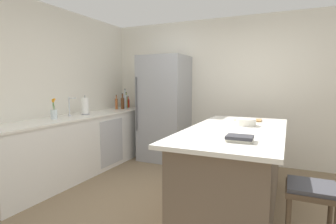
{
  "coord_description": "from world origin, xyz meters",
  "views": [
    {
      "loc": [
        0.9,
        -2.64,
        1.44
      ],
      "look_at": [
        -0.77,
        1.0,
        1.0
      ],
      "focal_mm": 28.38,
      "sensor_mm": 36.0,
      "label": 1
    }
  ],
  "objects_px": {
    "cutting_board": "(248,120)",
    "sink_faucet": "(70,106)",
    "kitchen_island": "(235,167)",
    "flower_vase": "(54,113)",
    "refrigerator": "(164,108)",
    "cookbook_stack": "(240,138)",
    "bar_stool": "(311,201)",
    "mixing_bowl": "(246,122)",
    "olive_oil_bottle": "(126,102)",
    "paper_towel_roll": "(85,106)",
    "vinegar_bottle": "(116,104)",
    "syrup_bottle": "(123,103)",
    "soda_bottle": "(125,101)",
    "hot_sauce_bottle": "(128,103)"
  },
  "relations": [
    {
      "from": "cutting_board",
      "to": "refrigerator",
      "type": "bearing_deg",
      "value": 157.61
    },
    {
      "from": "kitchen_island",
      "to": "vinegar_bottle",
      "type": "bearing_deg",
      "value": 154.14
    },
    {
      "from": "sink_faucet",
      "to": "kitchen_island",
      "type": "bearing_deg",
      "value": 0.09
    },
    {
      "from": "syrup_bottle",
      "to": "kitchen_island",
      "type": "bearing_deg",
      "value": -28.18
    },
    {
      "from": "paper_towel_roll",
      "to": "vinegar_bottle",
      "type": "relative_size",
      "value": 1.1
    },
    {
      "from": "mixing_bowl",
      "to": "olive_oil_bottle",
      "type": "bearing_deg",
      "value": 154.59
    },
    {
      "from": "syrup_bottle",
      "to": "cookbook_stack",
      "type": "xyz_separation_m",
      "value": [
        2.58,
        -1.96,
        -0.1
      ]
    },
    {
      "from": "olive_oil_bottle",
      "to": "soda_bottle",
      "type": "bearing_deg",
      "value": -65.73
    },
    {
      "from": "refrigerator",
      "to": "mixing_bowl",
      "type": "distance_m",
      "value": 2.0
    },
    {
      "from": "bar_stool",
      "to": "sink_faucet",
      "type": "xyz_separation_m",
      "value": [
        -3.22,
        0.85,
        0.53
      ]
    },
    {
      "from": "refrigerator",
      "to": "cookbook_stack",
      "type": "relative_size",
      "value": 8.16
    },
    {
      "from": "kitchen_island",
      "to": "sink_faucet",
      "type": "relative_size",
      "value": 7.42
    },
    {
      "from": "bar_stool",
      "to": "refrigerator",
      "type": "bearing_deg",
      "value": 135.34
    },
    {
      "from": "vinegar_bottle",
      "to": "mixing_bowl",
      "type": "relative_size",
      "value": 1.15
    },
    {
      "from": "syrup_bottle",
      "to": "vinegar_bottle",
      "type": "relative_size",
      "value": 1.09
    },
    {
      "from": "bar_stool",
      "to": "mixing_bowl",
      "type": "bearing_deg",
      "value": 119.87
    },
    {
      "from": "cookbook_stack",
      "to": "olive_oil_bottle",
      "type": "bearing_deg",
      "value": 140.67
    },
    {
      "from": "refrigerator",
      "to": "bar_stool",
      "type": "relative_size",
      "value": 2.84
    },
    {
      "from": "syrup_bottle",
      "to": "olive_oil_bottle",
      "type": "bearing_deg",
      "value": 104.45
    },
    {
      "from": "cookbook_stack",
      "to": "cutting_board",
      "type": "xyz_separation_m",
      "value": [
        -0.12,
        1.41,
        -0.02
      ]
    },
    {
      "from": "sink_faucet",
      "to": "mixing_bowl",
      "type": "bearing_deg",
      "value": 6.65
    },
    {
      "from": "olive_oil_bottle",
      "to": "hot_sauce_bottle",
      "type": "bearing_deg",
      "value": 93.82
    },
    {
      "from": "bar_stool",
      "to": "mixing_bowl",
      "type": "height_order",
      "value": "mixing_bowl"
    },
    {
      "from": "paper_towel_roll",
      "to": "syrup_bottle",
      "type": "height_order",
      "value": "paper_towel_roll"
    },
    {
      "from": "refrigerator",
      "to": "olive_oil_bottle",
      "type": "height_order",
      "value": "refrigerator"
    },
    {
      "from": "paper_towel_roll",
      "to": "soda_bottle",
      "type": "distance_m",
      "value": 1.11
    },
    {
      "from": "refrigerator",
      "to": "cookbook_stack",
      "type": "distance_m",
      "value": 2.7
    },
    {
      "from": "sink_faucet",
      "to": "cutting_board",
      "type": "distance_m",
      "value": 2.65
    },
    {
      "from": "vinegar_bottle",
      "to": "kitchen_island",
      "type": "bearing_deg",
      "value": -25.86
    },
    {
      "from": "paper_towel_roll",
      "to": "hot_sauce_bottle",
      "type": "relative_size",
      "value": 1.33
    },
    {
      "from": "hot_sauce_bottle",
      "to": "cookbook_stack",
      "type": "height_order",
      "value": "hot_sauce_bottle"
    },
    {
      "from": "sink_faucet",
      "to": "cookbook_stack",
      "type": "distance_m",
      "value": 2.73
    },
    {
      "from": "sink_faucet",
      "to": "cookbook_stack",
      "type": "bearing_deg",
      "value": -13.77
    },
    {
      "from": "kitchen_island",
      "to": "flower_vase",
      "type": "height_order",
      "value": "flower_vase"
    },
    {
      "from": "paper_towel_roll",
      "to": "olive_oil_bottle",
      "type": "bearing_deg",
      "value": 90.81
    },
    {
      "from": "refrigerator",
      "to": "mixing_bowl",
      "type": "height_order",
      "value": "refrigerator"
    },
    {
      "from": "paper_towel_roll",
      "to": "cutting_board",
      "type": "bearing_deg",
      "value": 10.63
    },
    {
      "from": "refrigerator",
      "to": "syrup_bottle",
      "type": "distance_m",
      "value": 0.86
    },
    {
      "from": "bar_stool",
      "to": "cookbook_stack",
      "type": "bearing_deg",
      "value": 160.8
    },
    {
      "from": "cutting_board",
      "to": "sink_faucet",
      "type": "bearing_deg",
      "value": -163.22
    },
    {
      "from": "bar_stool",
      "to": "sink_faucet",
      "type": "distance_m",
      "value": 3.37
    },
    {
      "from": "kitchen_island",
      "to": "refrigerator",
      "type": "bearing_deg",
      "value": 137.95
    },
    {
      "from": "paper_towel_roll",
      "to": "cutting_board",
      "type": "xyz_separation_m",
      "value": [
        2.5,
        0.47,
        -0.14
      ]
    },
    {
      "from": "kitchen_island",
      "to": "soda_bottle",
      "type": "height_order",
      "value": "soda_bottle"
    },
    {
      "from": "sink_faucet",
      "to": "olive_oil_bottle",
      "type": "height_order",
      "value": "olive_oil_bottle"
    },
    {
      "from": "flower_vase",
      "to": "syrup_bottle",
      "type": "height_order",
      "value": "syrup_bottle"
    },
    {
      "from": "sink_faucet",
      "to": "paper_towel_roll",
      "type": "relative_size",
      "value": 0.96
    },
    {
      "from": "kitchen_island",
      "to": "refrigerator",
      "type": "relative_size",
      "value": 1.15
    },
    {
      "from": "bar_stool",
      "to": "hot_sauce_bottle",
      "type": "distance_m",
      "value": 4.07
    },
    {
      "from": "bar_stool",
      "to": "syrup_bottle",
      "type": "distance_m",
      "value": 3.85
    }
  ]
}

